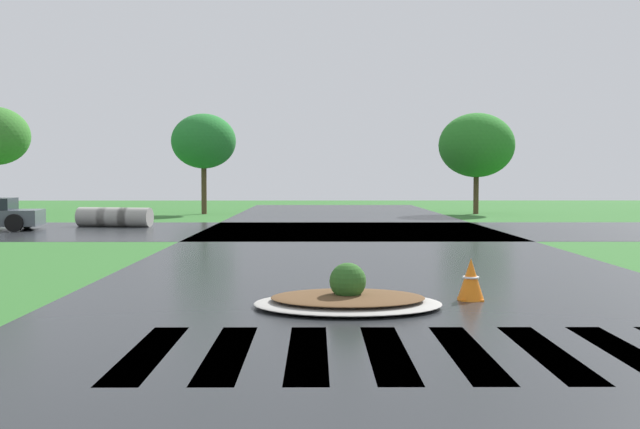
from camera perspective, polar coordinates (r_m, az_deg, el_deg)
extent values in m
cube|color=#232628|center=(13.02, 5.26, -5.88)|extent=(10.87, 80.00, 0.01)
cube|color=#232628|center=(27.79, 2.29, -1.21)|extent=(90.00, 9.78, 0.01)
cube|color=white|center=(8.82, -12.91, -10.16)|extent=(0.45, 2.83, 0.01)
cube|color=white|center=(8.67, -7.00, -10.34)|extent=(0.45, 2.83, 0.01)
cube|color=white|center=(8.61, -0.94, -10.41)|extent=(0.45, 2.83, 0.01)
cube|color=white|center=(8.65, 5.13, -10.36)|extent=(0.45, 2.83, 0.01)
cube|color=white|center=(8.78, 11.08, -10.20)|extent=(0.45, 2.83, 0.01)
cube|color=white|center=(9.00, 16.79, -9.95)|extent=(0.45, 2.83, 0.01)
cube|color=white|center=(9.30, 22.18, -9.63)|extent=(0.45, 2.83, 0.01)
ellipsoid|color=#9E9B93|center=(11.51, 2.12, -6.75)|extent=(2.86, 2.16, 0.12)
ellipsoid|color=brown|center=(11.49, 2.12, -6.30)|extent=(2.35, 1.77, 0.10)
sphere|color=#2D6023|center=(11.45, 2.12, -5.07)|extent=(0.56, 0.56, 0.56)
cylinder|color=black|center=(29.31, -22.17, -0.59)|extent=(0.66, 0.30, 0.64)
cylinder|color=black|center=(31.08, -21.34, -0.39)|extent=(0.66, 0.30, 0.64)
cylinder|color=#9E9B93|center=(31.32, -16.78, -0.17)|extent=(1.35, 0.99, 0.77)
cylinder|color=#9E9B93|center=(30.92, -15.32, -0.19)|extent=(1.35, 0.99, 0.77)
cylinder|color=#9E9B93|center=(30.54, -13.82, -0.21)|extent=(1.35, 0.99, 0.77)
cone|color=orange|center=(12.34, 11.36, -4.84)|extent=(0.43, 0.43, 0.68)
torus|color=white|center=(12.34, 11.36, -4.69)|extent=(0.27, 0.27, 0.04)
cube|color=orange|center=(12.39, 11.35, -6.32)|extent=(0.36, 0.36, 0.03)
cylinder|color=#4C3823|center=(40.40, -8.79, 1.93)|extent=(0.28, 0.28, 2.68)
ellipsoid|color=#24762D|center=(40.44, -8.81, 5.52)|extent=(3.41, 3.41, 2.90)
cylinder|color=#4C3823|center=(41.01, 11.75, 1.62)|extent=(0.28, 0.28, 2.26)
ellipsoid|color=#297926|center=(41.03, 11.78, 5.17)|extent=(4.02, 4.02, 3.42)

